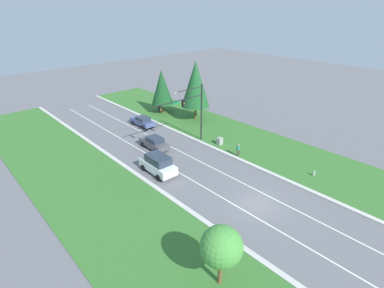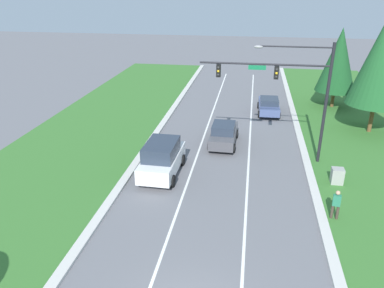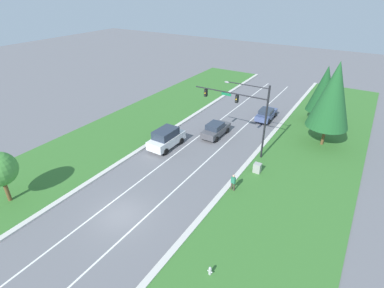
% 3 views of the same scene
% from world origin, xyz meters
% --- Properties ---
extents(ground_plane, '(160.00, 160.00, 0.00)m').
position_xyz_m(ground_plane, '(0.00, 0.00, 0.00)').
color(ground_plane, slate).
extents(curb_strip_right, '(0.50, 90.00, 0.15)m').
position_xyz_m(curb_strip_right, '(5.65, 0.00, 0.07)').
color(curb_strip_right, beige).
rests_on(curb_strip_right, ground_plane).
extents(curb_strip_left, '(0.50, 90.00, 0.15)m').
position_xyz_m(curb_strip_left, '(-5.65, 0.00, 0.07)').
color(curb_strip_left, beige).
rests_on(curb_strip_left, ground_plane).
extents(grass_verge_right, '(10.00, 90.00, 0.08)m').
position_xyz_m(grass_verge_right, '(10.90, 0.00, 0.04)').
color(grass_verge_right, '#38702D').
rests_on(grass_verge_right, ground_plane).
extents(grass_verge_left, '(10.00, 90.00, 0.08)m').
position_xyz_m(grass_verge_left, '(-10.90, 0.00, 0.04)').
color(grass_verge_left, '#38702D').
rests_on(grass_verge_left, ground_plane).
extents(lane_stripe_inner_left, '(0.14, 81.00, 0.01)m').
position_xyz_m(lane_stripe_inner_left, '(-1.80, 0.00, 0.00)').
color(lane_stripe_inner_left, white).
rests_on(lane_stripe_inner_left, ground_plane).
extents(lane_stripe_inner_right, '(0.14, 81.00, 0.01)m').
position_xyz_m(lane_stripe_inner_right, '(1.80, 0.00, 0.00)').
color(lane_stripe_inner_right, white).
rests_on(lane_stripe_inner_right, ground_plane).
extents(traffic_signal_mast, '(8.18, 0.41, 7.91)m').
position_xyz_m(traffic_signal_mast, '(4.05, 14.46, 5.29)').
color(traffic_signal_mast, black).
rests_on(traffic_signal_mast, ground_plane).
extents(graphite_sedan, '(2.05, 4.54, 1.69)m').
position_xyz_m(graphite_sedan, '(-0.16, 16.52, 0.85)').
color(graphite_sedan, '#4C4C51').
rests_on(graphite_sedan, ground_plane).
extents(white_suv, '(2.29, 4.79, 2.20)m').
position_xyz_m(white_suv, '(-3.55, 11.11, 1.12)').
color(white_suv, white).
rests_on(white_suv, ground_plane).
extents(slate_blue_sedan, '(2.05, 4.46, 1.51)m').
position_xyz_m(slate_blue_sedan, '(3.35, 24.51, 0.77)').
color(slate_blue_sedan, '#475684').
rests_on(slate_blue_sedan, ground_plane).
extents(utility_cabinet, '(0.70, 0.60, 1.05)m').
position_xyz_m(utility_cabinet, '(7.06, 11.52, 0.52)').
color(utility_cabinet, '#9E9E99').
rests_on(utility_cabinet, ground_plane).
extents(pedestrian, '(0.41, 0.28, 1.69)m').
position_xyz_m(pedestrian, '(6.25, 7.67, 0.94)').
color(pedestrian, '#42382D').
rests_on(pedestrian, ground_plane).
extents(fire_hydrant, '(0.34, 0.20, 0.70)m').
position_xyz_m(fire_hydrant, '(8.74, -1.11, 0.34)').
color(fire_hydrant, '#B7B7BC').
rests_on(fire_hydrant, ground_plane).
extents(conifer_near_right_tree, '(4.49, 4.49, 9.58)m').
position_xyz_m(conifer_near_right_tree, '(11.31, 20.91, 5.97)').
color(conifer_near_right_tree, brown).
rests_on(conifer_near_right_tree, ground_plane).
extents(oak_near_left_tree, '(2.83, 2.83, 4.65)m').
position_xyz_m(oak_near_left_tree, '(-9.33, -3.64, 3.21)').
color(oak_near_left_tree, brown).
rests_on(oak_near_left_tree, ground_plane).
extents(conifer_far_right_tree, '(3.65, 3.65, 7.51)m').
position_xyz_m(conifer_far_right_tree, '(9.50, 27.37, 4.58)').
color(conifer_far_right_tree, brown).
rests_on(conifer_far_right_tree, ground_plane).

